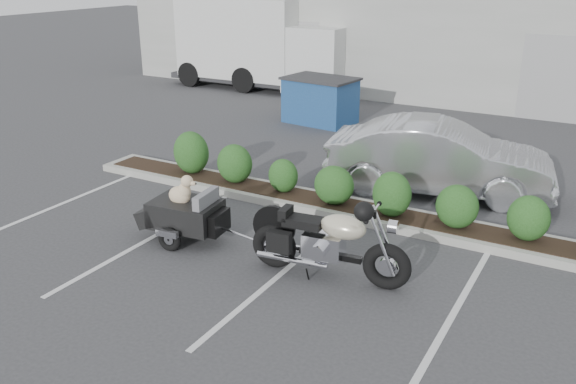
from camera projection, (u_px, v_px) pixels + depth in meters
The scene contains 8 objects.
ground at pixel (240, 243), 10.73m from camera, with size 90.00×90.00×0.00m, color #38383A.
planter_kerb at pixel (344, 208), 12.04m from camera, with size 12.00×1.00×0.15m, color #9E9E93.
building at pixel (479, 33), 23.87m from camera, with size 26.00×10.00×4.00m, color #9EA099.
motorcycle at pixel (328, 243), 9.35m from camera, with size 2.60×0.96×1.49m.
pet_trailer at pixel (185, 213), 10.67m from camera, with size 2.09×1.18×1.24m.
sedan at pixel (439, 158), 12.81m from camera, with size 1.62×4.66×1.54m, color #BBBCC3.
dumpster at pixel (320, 100), 18.47m from camera, with size 2.26×1.68×1.38m.
delivery_truck at pixel (264, 46), 23.26m from camera, with size 7.39×2.68×3.37m.
Camera 1 is at (5.49, -8.05, 4.65)m, focal length 38.00 mm.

